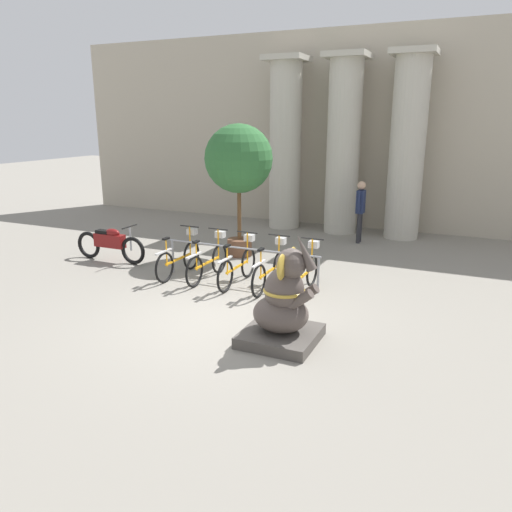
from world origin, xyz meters
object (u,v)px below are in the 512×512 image
at_px(bicycle_2, 238,265).
at_px(bicycle_4, 304,274).
at_px(elephant_statue, 283,306).
at_px(person_pedestrian, 360,206).
at_px(bicycle_0, 179,258).
at_px(bicycle_1, 208,261).
at_px(potted_tree, 239,162).
at_px(bicycle_3, 270,269).
at_px(motorcycle, 110,243).

height_order(bicycle_2, bicycle_4, same).
distance_m(elephant_statue, person_pedestrian, 6.93).
distance_m(bicycle_0, elephant_statue, 4.04).
xyz_separation_m(bicycle_1, person_pedestrian, (2.19, 4.63, 0.63)).
relative_size(bicycle_4, elephant_statue, 0.98).
distance_m(bicycle_1, potted_tree, 2.83).
bearing_deg(bicycle_3, elephant_statue, -62.73).
relative_size(bicycle_4, potted_tree, 0.54).
bearing_deg(bicycle_3, bicycle_2, -178.86).
xyz_separation_m(motorcycle, potted_tree, (2.61, 1.78, 1.90)).
bearing_deg(elephant_statue, bicycle_2, 130.09).
relative_size(bicycle_1, motorcycle, 0.86).
distance_m(bicycle_1, bicycle_4, 2.18).
bearing_deg(bicycle_3, bicycle_0, -179.95).
xyz_separation_m(motorcycle, person_pedestrian, (5.06, 4.38, 0.58)).
bearing_deg(person_pedestrian, bicycle_1, -115.32).
height_order(bicycle_4, potted_tree, potted_tree).
height_order(bicycle_3, bicycle_4, same).
xyz_separation_m(bicycle_0, bicycle_2, (1.45, -0.01, 0.00)).
distance_m(bicycle_4, potted_tree, 3.72).
height_order(bicycle_4, elephant_statue, elephant_statue).
height_order(bicycle_2, potted_tree, potted_tree).
height_order(bicycle_2, person_pedestrian, person_pedestrian).
distance_m(bicycle_3, elephant_statue, 2.55).
bearing_deg(elephant_statue, bicycle_4, 101.02).
xyz_separation_m(bicycle_4, motorcycle, (-5.04, 0.26, 0.05)).
relative_size(bicycle_3, elephant_statue, 0.98).
distance_m(bicycle_2, elephant_statue, 2.94).
xyz_separation_m(elephant_statue, potted_tree, (-2.87, 4.30, 1.75)).
bearing_deg(bicycle_0, bicycle_3, 0.05).
distance_m(bicycle_1, bicycle_2, 0.73).
height_order(bicycle_1, bicycle_4, same).
relative_size(bicycle_0, bicycle_4, 1.00).
xyz_separation_m(elephant_statue, person_pedestrian, (-0.42, 6.90, 0.44)).
distance_m(bicycle_3, potted_tree, 3.30).
distance_m(bicycle_4, motorcycle, 5.05).
distance_m(elephant_statue, motorcycle, 6.04).
height_order(bicycle_3, potted_tree, potted_tree).
bearing_deg(motorcycle, elephant_statue, -24.72).
relative_size(bicycle_1, person_pedestrian, 1.02).
xyz_separation_m(bicycle_2, person_pedestrian, (1.47, 4.66, 0.63)).
relative_size(bicycle_0, person_pedestrian, 1.02).
bearing_deg(bicycle_1, person_pedestrian, 64.68).
distance_m(bicycle_0, bicycle_2, 1.45).
distance_m(bicycle_0, potted_tree, 2.86).
relative_size(bicycle_2, potted_tree, 0.54).
bearing_deg(person_pedestrian, elephant_statue, -86.48).
distance_m(bicycle_0, bicycle_4, 2.90).
bearing_deg(bicycle_2, elephant_statue, -49.91).
height_order(bicycle_0, bicycle_2, same).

